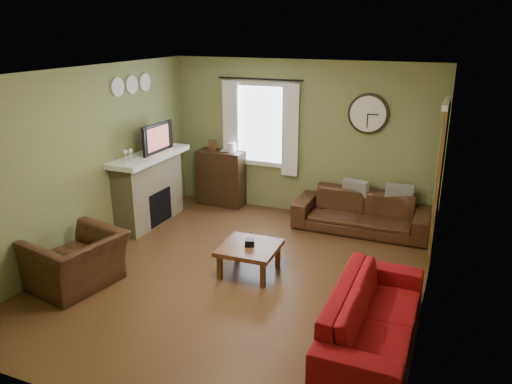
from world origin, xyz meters
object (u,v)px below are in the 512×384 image
at_px(bookshelf, 221,178).
at_px(sofa_brown, 362,212).
at_px(sofa_red, 373,315).
at_px(armchair, 77,261).
at_px(coffee_table, 249,259).

height_order(bookshelf, sofa_brown, bookshelf).
bearing_deg(sofa_red, bookshelf, 46.33).
distance_m(sofa_red, armchair, 3.62).
bearing_deg(coffee_table, bookshelf, 124.12).
relative_size(bookshelf, sofa_red, 0.48).
bearing_deg(bookshelf, armchair, -95.40).
height_order(armchair, coffee_table, armchair).
bearing_deg(bookshelf, sofa_brown, -5.13).
distance_m(bookshelf, sofa_brown, 2.61).
bearing_deg(sofa_red, coffee_table, 63.29).
distance_m(bookshelf, coffee_table, 2.74).
relative_size(sofa_red, armchair, 1.99).
bearing_deg(armchair, sofa_red, 104.60).
bearing_deg(sofa_brown, coffee_table, -117.71).
distance_m(sofa_brown, armchair, 4.29).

